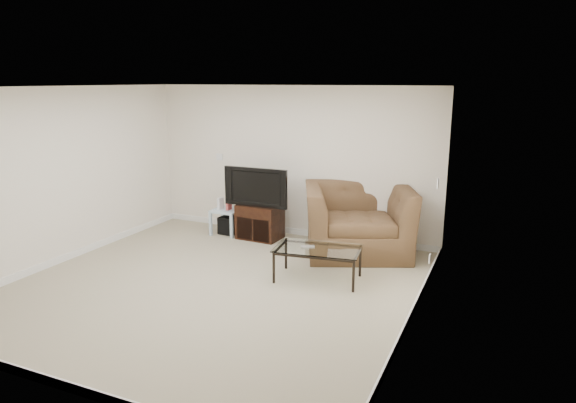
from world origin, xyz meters
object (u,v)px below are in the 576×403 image
at_px(subwoofer, 229,225).
at_px(recliner, 358,208).
at_px(side_table, 227,222).
at_px(tv_stand, 260,221).
at_px(television, 259,186).
at_px(coffee_table, 318,264).

relative_size(subwoofer, recliner, 0.18).
bearing_deg(recliner, side_table, 156.38).
height_order(tv_stand, side_table, tv_stand).
xyz_separation_m(subwoofer, recliner, (2.29, -0.05, 0.54)).
height_order(television, coffee_table, television).
relative_size(tv_stand, recliner, 0.44).
distance_m(subwoofer, recliner, 2.35).
xyz_separation_m(television, subwoofer, (-0.60, 0.05, -0.74)).
xyz_separation_m(tv_stand, television, (-0.00, -0.03, 0.61)).
height_order(television, subwoofer, television).
distance_m(tv_stand, coffee_table, 2.02).
bearing_deg(side_table, coffee_table, -31.56).
distance_m(television, coffee_table, 2.11).
distance_m(television, subwoofer, 0.96).
bearing_deg(side_table, recliner, -0.74).
bearing_deg(television, side_table, 177.05).
relative_size(subwoofer, coffee_table, 0.26).
bearing_deg(side_table, television, -2.62).
height_order(tv_stand, recliner, recliner).
height_order(television, side_table, television).
relative_size(tv_stand, side_table, 1.54).
height_order(side_table, coffee_table, coffee_table).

